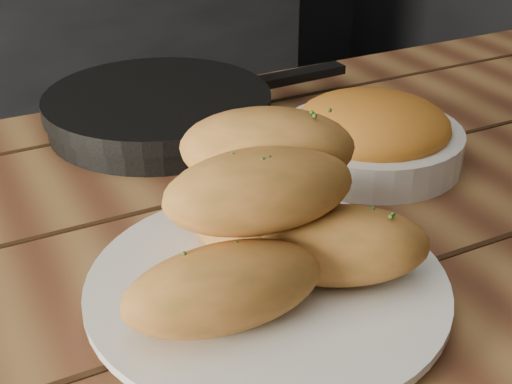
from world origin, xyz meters
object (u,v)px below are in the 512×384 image
(plate, at_px, (267,288))
(skillet, at_px, (160,110))
(table, at_px, (194,346))
(bowl, at_px, (372,134))
(bread_rolls, at_px, (264,218))

(plate, height_order, skillet, skillet)
(table, bearing_deg, bowl, 19.45)
(plate, height_order, bowl, bowl)
(bread_rolls, bearing_deg, plate, -62.93)
(bread_rolls, bearing_deg, skillet, 82.77)
(table, bearing_deg, plate, -64.92)
(plate, distance_m, skillet, 0.37)
(table, distance_m, plate, 0.14)
(table, height_order, bread_rolls, bread_rolls)
(plate, relative_size, skillet, 0.72)
(plate, bearing_deg, bread_rolls, 117.07)
(table, height_order, bowl, bowl)
(table, height_order, plate, plate)
(skillet, height_order, bowl, bowl)
(table, xyz_separation_m, bread_rolls, (0.04, -0.08, 0.17))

